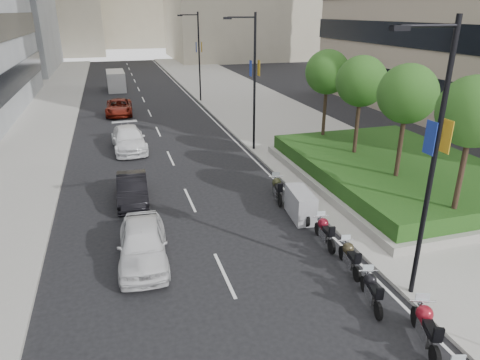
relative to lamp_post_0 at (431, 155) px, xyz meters
name	(u,v)px	position (x,y,z in m)	size (l,w,h in m)	color
ground	(308,341)	(-4.14, -1.00, -5.07)	(160.00, 160.00, 0.00)	black
sidewalk_right	(261,110)	(4.86, 29.00, -4.99)	(10.00, 100.00, 0.15)	#9E9B93
sidewalk_left	(26,125)	(-16.14, 29.00, -4.99)	(8.00, 100.00, 0.15)	#9E9B93
lane_edge	(208,114)	(-0.44, 29.00, -5.06)	(0.12, 100.00, 0.01)	silver
lane_centre	(152,118)	(-5.64, 29.00, -5.06)	(0.12, 100.00, 0.01)	silver
planter	(395,177)	(5.86, 9.00, -4.72)	(10.00, 14.00, 0.40)	gray
hedge	(396,167)	(5.86, 9.00, -4.12)	(9.40, 13.40, 0.80)	#113D13
tree_0	(474,112)	(4.36, 3.00, 0.36)	(2.80, 2.80, 6.30)	#332319
tree_1	(407,94)	(4.36, 7.00, 0.36)	(2.80, 2.80, 6.30)	#332319
tree_2	(361,82)	(4.36, 11.00, 0.36)	(2.80, 2.80, 6.30)	#332319
tree_3	(327,72)	(4.36, 15.00, 0.36)	(2.80, 2.80, 6.30)	#332319
lamp_post_0	(431,155)	(0.00, 0.00, 0.00)	(2.34, 0.45, 9.00)	black
lamp_post_1	(252,77)	(0.00, 17.00, 0.00)	(2.34, 0.45, 9.00)	black
lamp_post_2	(198,53)	(0.00, 35.00, 0.00)	(2.34, 0.45, 9.00)	black
motorcycle_1	(426,327)	(-0.98, -2.07, -4.46)	(1.02, 2.19, 1.14)	black
motorcycle_2	(371,290)	(-1.42, 0.01, -4.54)	(0.75, 1.96, 0.99)	black
motorcycle_3	(350,257)	(-1.07, 2.01, -4.53)	(0.67, 2.01, 1.01)	black
motorcycle_4	(325,231)	(-1.07, 4.03, -4.51)	(0.70, 2.10, 1.05)	black
motorcycle_5	(300,205)	(-1.05, 6.52, -4.40)	(1.12, 2.34, 1.34)	black
motorcycle_6	(277,189)	(-1.31, 8.79, -4.48)	(0.74, 2.18, 1.09)	black
car_a	(143,244)	(-8.39, 4.78, -4.29)	(1.83, 4.55, 1.55)	white
car_b	(132,189)	(-8.43, 10.62, -4.37)	(1.47, 4.21, 1.39)	black
car_c	(129,139)	(-8.12, 19.72, -4.30)	(2.15, 5.29, 1.54)	white
car_d	(119,107)	(-8.40, 31.15, -4.36)	(2.35, 5.10, 1.42)	maroon
delivery_van	(116,82)	(-8.23, 44.91, -4.01)	(2.13, 5.42, 2.26)	#B1B1B3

